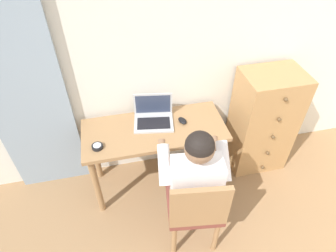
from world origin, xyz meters
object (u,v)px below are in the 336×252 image
object	(u,v)px
dresser	(262,122)
laptop	(153,116)
desk	(155,139)
person_seated	(193,174)
desk_clock	(97,147)
computer_mouse	(182,121)
chair	(196,208)

from	to	relation	value
dresser	laptop	distance (m)	1.11
desk	dresser	world-z (taller)	dresser
desk	person_seated	xyz separation A→B (m)	(0.20, -0.51, 0.07)
dresser	desk_clock	bearing A→B (deg)	-173.18
person_seated	desk_clock	xyz separation A→B (m)	(-0.69, 0.38, 0.07)
person_seated	computer_mouse	xyz separation A→B (m)	(0.05, 0.54, 0.07)
chair	person_seated	xyz separation A→B (m)	(0.02, 0.18, 0.18)
chair	desk_clock	distance (m)	0.91
chair	person_seated	world-z (taller)	person_seated
person_seated	chair	bearing A→B (deg)	-97.12
dresser	chair	distance (m)	1.19
computer_mouse	desk_clock	bearing A→B (deg)	174.79
desk	computer_mouse	distance (m)	0.30
person_seated	laptop	distance (m)	0.65
computer_mouse	desk_clock	size ratio (longest dim) A/B	1.11
dresser	desk_clock	distance (m)	1.61
chair	computer_mouse	bearing A→B (deg)	83.84
chair	computer_mouse	distance (m)	0.77
desk	person_seated	bearing A→B (deg)	-68.01
dresser	computer_mouse	distance (m)	0.86
chair	desk_clock	bearing A→B (deg)	139.77
desk	person_seated	size ratio (longest dim) A/B	1.02
desk_clock	dresser	bearing A→B (deg)	6.82
laptop	desk_clock	world-z (taller)	laptop
chair	computer_mouse	xyz separation A→B (m)	(0.08, 0.72, 0.25)
person_seated	computer_mouse	distance (m)	0.55
desk	laptop	bearing A→B (deg)	82.13
dresser	person_seated	bearing A→B (deg)	-147.17
person_seated	desk_clock	size ratio (longest dim) A/B	13.52
chair	desk_clock	size ratio (longest dim) A/B	9.98
person_seated	laptop	xyz separation A→B (m)	(-0.19, 0.61, 0.10)
chair	person_seated	bearing A→B (deg)	82.88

